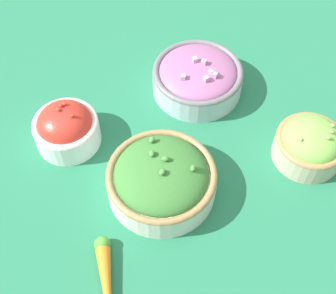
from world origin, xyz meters
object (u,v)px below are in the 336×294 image
at_px(bowl_lettuce, 310,144).
at_px(loose_carrot, 106,283).
at_px(bowl_cherry_tomatoes, 66,128).
at_px(bowl_broccoli, 161,178).
at_px(bowl_red_onion, 198,77).

xyz_separation_m(bowl_lettuce, loose_carrot, (0.40, 0.02, -0.02)).
bearing_deg(bowl_cherry_tomatoes, bowl_broccoli, 115.76).
xyz_separation_m(bowl_red_onion, bowl_broccoli, (0.18, 0.15, 0.00)).
distance_m(bowl_red_onion, bowl_cherry_tomatoes, 0.26).
xyz_separation_m(bowl_broccoli, loose_carrot, (0.15, 0.09, -0.02)).
bearing_deg(bowl_broccoli, bowl_red_onion, -139.05).
bearing_deg(bowl_lettuce, bowl_cherry_tomatoes, -37.13).
distance_m(bowl_broccoli, bowl_lettuce, 0.26).
bearing_deg(bowl_cherry_tomatoes, loose_carrot, 75.56).
bearing_deg(bowl_broccoli, bowl_lettuce, 162.77).
bearing_deg(bowl_cherry_tomatoes, bowl_lettuce, 142.87).
bearing_deg(bowl_broccoli, loose_carrot, 31.49).
distance_m(bowl_lettuce, loose_carrot, 0.40).
height_order(bowl_lettuce, bowl_cherry_tomatoes, bowl_cherry_tomatoes).
distance_m(bowl_broccoli, loose_carrot, 0.18).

